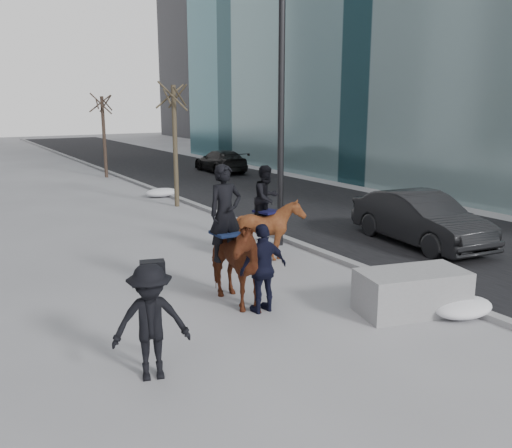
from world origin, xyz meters
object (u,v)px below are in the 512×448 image
mounted_right (269,223)px  mounted_left (229,254)px  car_near (420,219)px  planter (412,291)px

mounted_right → mounted_left: bearing=-136.3°
mounted_left → car_near: bearing=11.0°
car_near → mounted_left: (-6.92, -1.34, 0.30)m
car_near → mounted_right: size_ratio=1.87×
mounted_left → mounted_right: (2.38, 2.28, -0.07)m
planter → car_near: size_ratio=0.46×
car_near → mounted_left: 7.05m
mounted_left → planter: bearing=-37.6°
car_near → mounted_right: (-4.53, 0.93, 0.23)m
car_near → mounted_left: mounted_left is taller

